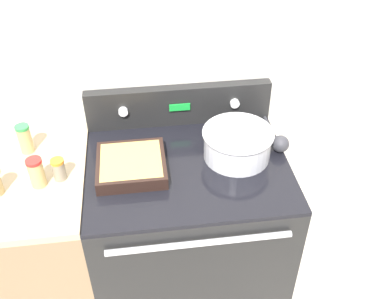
{
  "coord_description": "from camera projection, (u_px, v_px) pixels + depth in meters",
  "views": [
    {
      "loc": [
        -0.16,
        -1.03,
        2.08
      ],
      "look_at": [
        0.02,
        0.34,
        0.99
      ],
      "focal_mm": 42.0,
      "sensor_mm": 36.0,
      "label": 1
    }
  ],
  "objects": [
    {
      "name": "stove_range",
      "position": [
        188.0,
        241.0,
        2.07
      ],
      "size": [
        0.8,
        0.67,
        0.93
      ],
      "color": "black",
      "rests_on": "ground_plane"
    },
    {
      "name": "side_counter",
      "position": [
        40.0,
        256.0,
        2.0
      ],
      "size": [
        0.53,
        0.64,
        0.94
      ],
      "color": "#896B4C",
      "rests_on": "ground_plane"
    },
    {
      "name": "mixing_bowl",
      "position": [
        237.0,
        142.0,
        1.78
      ],
      "size": [
        0.28,
        0.28,
        0.12
      ],
      "color": "silver",
      "rests_on": "stove_range"
    },
    {
      "name": "kitchen_wall",
      "position": [
        176.0,
        50.0,
        1.86
      ],
      "size": [
        8.0,
        0.05,
        2.5
      ],
      "color": "silver",
      "rests_on": "ground_plane"
    },
    {
      "name": "casserole_dish",
      "position": [
        131.0,
        164.0,
        1.73
      ],
      "size": [
        0.26,
        0.26,
        0.05
      ],
      "color": "black",
      "rests_on": "stove_range"
    },
    {
      "name": "spice_jar_red_cap",
      "position": [
        37.0,
        172.0,
        1.63
      ],
      "size": [
        0.06,
        0.06,
        0.12
      ],
      "color": "tan",
      "rests_on": "side_counter"
    },
    {
      "name": "ladle",
      "position": [
        279.0,
        142.0,
        1.84
      ],
      "size": [
        0.07,
        0.31,
        0.07
      ],
      "color": "#333338",
      "rests_on": "stove_range"
    },
    {
      "name": "spice_jar_orange_cap",
      "position": [
        59.0,
        169.0,
        1.67
      ],
      "size": [
        0.05,
        0.05,
        0.09
      ],
      "color": "gray",
      "rests_on": "side_counter"
    },
    {
      "name": "control_panel",
      "position": [
        179.0,
        105.0,
        1.96
      ],
      "size": [
        0.8,
        0.07,
        0.18
      ],
      "color": "black",
      "rests_on": "stove_range"
    },
    {
      "name": "spice_jar_green_cap",
      "position": [
        25.0,
        139.0,
        1.79
      ],
      "size": [
        0.06,
        0.06,
        0.12
      ],
      "color": "tan",
      "rests_on": "side_counter"
    }
  ]
}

